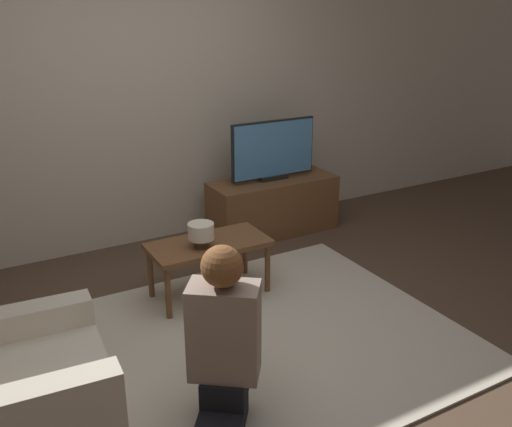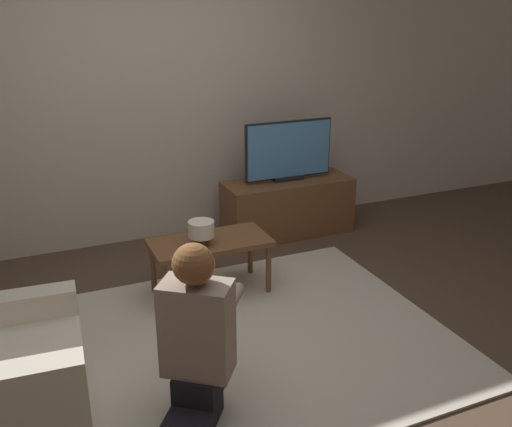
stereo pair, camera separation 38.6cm
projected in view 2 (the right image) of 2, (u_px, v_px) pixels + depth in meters
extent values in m
plane|color=brown|center=(237.00, 344.00, 3.54)|extent=(10.00, 10.00, 0.00)
cube|color=beige|center=(150.00, 90.00, 4.74)|extent=(10.00, 0.06, 2.60)
cube|color=beige|center=(237.00, 343.00, 3.53)|extent=(2.62, 2.06, 0.02)
cube|color=brown|center=(288.00, 207.00, 5.15)|extent=(1.16, 0.44, 0.50)
cube|color=black|center=(288.00, 178.00, 5.05)|extent=(0.27, 0.08, 0.04)
cube|color=black|center=(288.00, 150.00, 4.97)|extent=(0.82, 0.03, 0.51)
cube|color=#4C8CC6|center=(289.00, 150.00, 4.96)|extent=(0.79, 0.04, 0.48)
cube|color=brown|center=(210.00, 242.00, 4.02)|extent=(0.84, 0.42, 0.04)
cylinder|color=brown|center=(165.00, 290.00, 3.80)|extent=(0.04, 0.04, 0.38)
cylinder|color=brown|center=(269.00, 270.00, 4.09)|extent=(0.04, 0.04, 0.38)
cylinder|color=brown|center=(153.00, 269.00, 4.10)|extent=(0.04, 0.04, 0.38)
cylinder|color=brown|center=(250.00, 252.00, 4.38)|extent=(0.04, 0.04, 0.38)
cube|color=black|center=(189.00, 425.00, 2.76)|extent=(0.44, 0.48, 0.11)
cube|color=black|center=(199.00, 382.00, 2.87)|extent=(0.32, 0.32, 0.14)
cube|color=gray|center=(197.00, 328.00, 2.76)|extent=(0.39, 0.36, 0.49)
sphere|color=tan|center=(195.00, 265.00, 2.64)|extent=(0.19, 0.19, 0.19)
sphere|color=brown|center=(193.00, 264.00, 2.62)|extent=(0.20, 0.20, 0.20)
cube|color=black|center=(219.00, 289.00, 3.09)|extent=(0.13, 0.11, 0.04)
cylinder|color=gray|center=(231.00, 301.00, 2.96)|extent=(0.23, 0.28, 0.07)
cylinder|color=gray|center=(194.00, 297.00, 3.00)|extent=(0.23, 0.28, 0.07)
cylinder|color=#4C3823|center=(202.00, 240.00, 3.93)|extent=(0.10, 0.10, 0.06)
cylinder|color=#EFE5C6|center=(202.00, 229.00, 3.90)|extent=(0.18, 0.18, 0.11)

